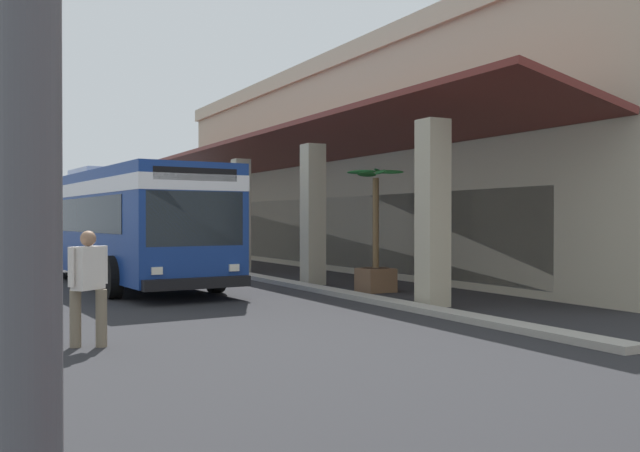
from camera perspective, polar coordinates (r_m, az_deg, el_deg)
ground at (r=24.08m, az=5.72°, el=-3.82°), size 120.00×120.00×0.00m
curb_strip at (r=24.40m, az=-8.01°, el=-3.62°), size 33.08×0.50×0.12m
plaza_building at (r=29.12m, az=10.16°, el=4.58°), size 27.86×15.49×7.76m
transit_bus at (r=20.66m, az=-15.91°, el=0.58°), size 11.37×3.42×3.34m
pedestrian at (r=10.57m, az=-18.40°, el=-4.35°), size 0.48×0.60×1.67m
potted_palm at (r=17.71m, az=4.56°, el=-2.72°), size 1.56×1.53×3.17m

